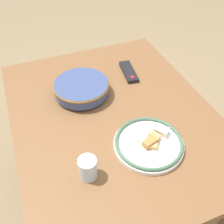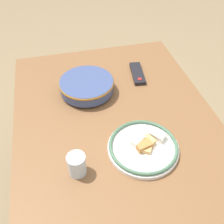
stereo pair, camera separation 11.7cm
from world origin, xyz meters
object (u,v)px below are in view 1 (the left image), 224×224
Objects in this scene: noodle_bowl at (82,88)px; food_plate at (149,143)px; drinking_glass at (88,168)px; tv_remote at (129,72)px.

noodle_bowl reaches higher than food_plate.
drinking_glass is at bearing -81.07° from food_plate.
food_plate is 0.28m from drinking_glass.
food_plate reaches higher than tv_remote.
noodle_bowl is at bearing -158.81° from food_plate.
tv_remote is (-0.08, 0.29, -0.03)m from noodle_bowl.
food_plate is at bearing 21.19° from noodle_bowl.
drinking_glass is (0.46, -0.11, 0.00)m from noodle_bowl.
drinking_glass reaches higher than noodle_bowl.
food_plate is 0.51m from tv_remote.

